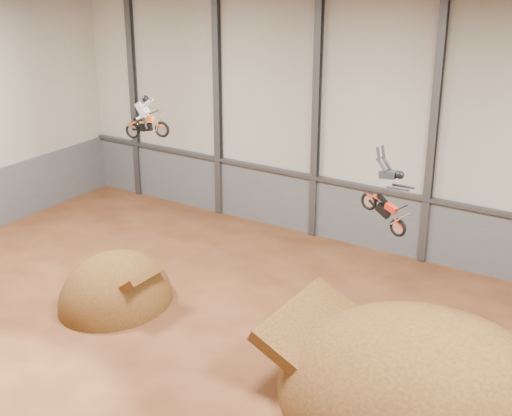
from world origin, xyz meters
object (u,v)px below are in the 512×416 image
at_px(landing_ramp, 422,402).
at_px(fmx_rider_b, 382,189).
at_px(fmx_rider_a, 147,115).
at_px(takeoff_ramp, 117,303).

height_order(landing_ramp, fmx_rider_b, fmx_rider_b).
distance_m(landing_ramp, fmx_rider_a, 16.41).
bearing_deg(landing_ramp, fmx_rider_b, 147.92).
distance_m(takeoff_ramp, landing_ramp, 15.05).
xyz_separation_m(fmx_rider_a, fmx_rider_b, (10.73, 0.87, -1.66)).
relative_size(takeoff_ramp, landing_ramp, 0.52).
bearing_deg(fmx_rider_a, takeoff_ramp, -142.87).
relative_size(takeoff_ramp, fmx_rider_a, 2.57).
bearing_deg(fmx_rider_a, landing_ramp, -11.72).
distance_m(landing_ramp, fmx_rider_b, 8.15).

